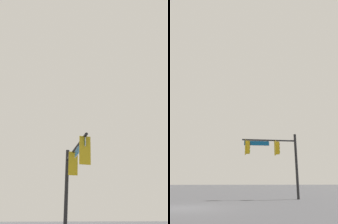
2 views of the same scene
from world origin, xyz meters
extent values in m
cylinder|color=black|center=(-8.76, -5.16, 2.76)|extent=(0.22, 0.22, 5.53)
cylinder|color=black|center=(-6.36, -5.33, 4.93)|extent=(4.80, 0.47, 0.14)
cube|color=gold|center=(-6.89, -5.29, 4.26)|extent=(0.07, 0.52, 1.30)
cube|color=#B79314|center=(-7.08, -5.28, 4.26)|extent=(0.38, 0.34, 1.10)
cylinder|color=#B79314|center=(-7.08, -5.28, 4.87)|extent=(0.04, 0.04, 0.12)
cylinder|color=#340503|center=(-7.28, -5.26, 4.59)|extent=(0.04, 0.22, 0.22)
cylinder|color=#392D05|center=(-7.28, -5.26, 4.26)|extent=(0.04, 0.22, 0.22)
cylinder|color=green|center=(-7.28, -5.26, 3.93)|extent=(0.04, 0.22, 0.22)
cube|color=gold|center=(-4.25, -5.47, 4.26)|extent=(0.07, 0.52, 1.30)
cube|color=#B79314|center=(-4.44, -5.46, 4.26)|extent=(0.38, 0.34, 1.10)
cylinder|color=#B79314|center=(-4.44, -5.46, 4.87)|extent=(0.04, 0.04, 0.12)
cylinder|color=#340503|center=(-4.64, -5.44, 4.59)|extent=(0.04, 0.22, 0.22)
cylinder|color=#392D05|center=(-4.64, -5.44, 4.26)|extent=(0.04, 0.22, 0.22)
cylinder|color=green|center=(-4.64, -5.44, 3.93)|extent=(0.04, 0.22, 0.22)
cube|color=#0A4C7F|center=(-5.25, -5.40, 4.64)|extent=(2.18, 0.19, 0.38)
cube|color=white|center=(-5.25, -5.40, 4.64)|extent=(2.24, 0.18, 0.44)
camera|label=1|loc=(4.81, -8.49, 1.45)|focal=35.00mm
camera|label=2|loc=(-1.23, 13.26, 1.28)|focal=35.00mm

